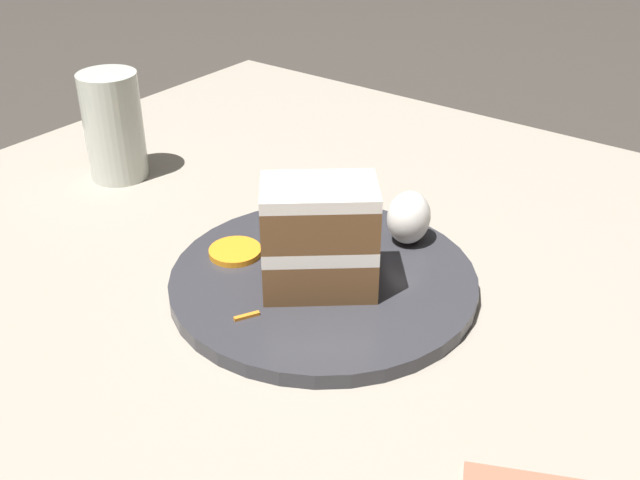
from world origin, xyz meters
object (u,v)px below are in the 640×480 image
at_px(orange_garnish, 235,252).
at_px(cream_dollop, 409,217).
at_px(cake_slice, 319,237).
at_px(drinking_glass, 115,133).
at_px(plate, 320,279).

bearing_deg(orange_garnish, cream_dollop, -44.97).
height_order(cake_slice, cream_dollop, cake_slice).
height_order(cake_slice, drinking_glass, drinking_glass).
bearing_deg(drinking_glass, plate, -97.95).
bearing_deg(cream_dollop, cake_slice, 168.87).
bearing_deg(orange_garnish, cake_slice, -87.18).
distance_m(cake_slice, orange_garnish, 0.11).
bearing_deg(drinking_glass, cream_dollop, -82.12).
distance_m(orange_garnish, drinking_glass, 0.27).
relative_size(plate, drinking_glass, 2.24).
height_order(cream_dollop, drinking_glass, drinking_glass).
bearing_deg(plate, cream_dollop, -19.62).
xyz_separation_m(cake_slice, orange_garnish, (-0.00, 0.10, -0.05)).
bearing_deg(drinking_glass, orange_garnish, -105.44).
relative_size(orange_garnish, drinking_glass, 0.40).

